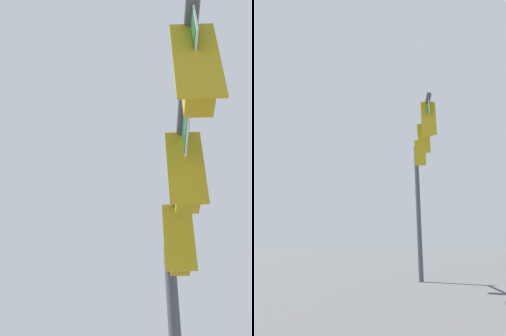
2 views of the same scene
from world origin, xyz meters
TOP-DOWN VIEW (x-y plane):
  - signal_pole_near at (-6.57, -5.38)m, footprint 6.77×0.57m

SIDE VIEW (x-z plane):
  - signal_pole_near at x=-6.57m, z-range 1.58..9.03m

